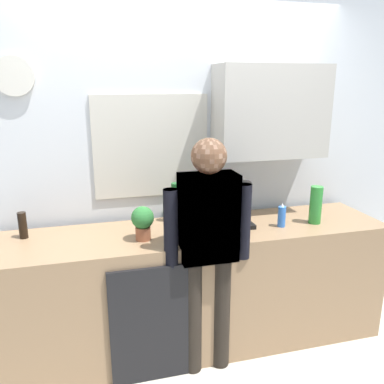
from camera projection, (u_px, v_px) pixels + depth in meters
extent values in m
plane|color=beige|center=(207.00, 366.00, 2.73)|extent=(8.00, 8.00, 0.00)
cube|color=#937251|center=(195.00, 287.00, 2.89)|extent=(2.80, 0.64, 0.91)
cube|color=black|center=(154.00, 326.00, 2.50)|extent=(0.56, 0.02, 0.82)
cube|color=silver|center=(181.00, 164.00, 3.07)|extent=(4.40, 0.10, 2.60)
cube|color=beige|center=(151.00, 146.00, 2.91)|extent=(0.86, 0.02, 0.76)
cube|color=#8CA5C6|center=(151.00, 146.00, 2.91)|extent=(0.80, 0.02, 0.70)
cube|color=#B7B2A8|center=(271.00, 112.00, 2.92)|extent=(0.84, 0.32, 0.68)
cylinder|color=silver|center=(14.00, 76.00, 2.55)|extent=(0.26, 0.03, 0.26)
cube|color=black|center=(238.00, 224.00, 2.84)|extent=(0.20, 0.20, 0.03)
cube|color=silver|center=(236.00, 201.00, 2.85)|extent=(0.18, 0.08, 0.28)
cylinder|color=black|center=(240.00, 216.00, 2.79)|extent=(0.11, 0.11, 0.11)
cylinder|color=black|center=(240.00, 184.00, 2.76)|extent=(0.17, 0.17, 0.03)
cylinder|color=black|center=(23.00, 225.00, 2.60)|extent=(0.06, 0.06, 0.18)
cylinder|color=#195923|center=(176.00, 203.00, 2.89)|extent=(0.07, 0.07, 0.30)
cylinder|color=#2D8C33|center=(316.00, 205.00, 2.87)|extent=(0.09, 0.09, 0.28)
cylinder|color=#3351B2|center=(180.00, 222.00, 2.78)|extent=(0.08, 0.08, 0.10)
cylinder|color=white|center=(208.00, 224.00, 2.74)|extent=(0.08, 0.08, 0.10)
cylinder|color=#9E5638|center=(143.00, 233.00, 2.58)|extent=(0.10, 0.10, 0.09)
sphere|color=#2D7233|center=(143.00, 218.00, 2.55)|extent=(0.15, 0.15, 0.15)
cylinder|color=blue|center=(282.00, 217.00, 2.82)|extent=(0.06, 0.06, 0.15)
cone|color=white|center=(282.00, 205.00, 2.79)|extent=(0.02, 0.02, 0.03)
cylinder|color=black|center=(193.00, 316.00, 2.60)|extent=(0.12, 0.12, 0.82)
cylinder|color=black|center=(221.00, 312.00, 2.65)|extent=(0.12, 0.12, 0.82)
cube|color=silver|center=(208.00, 218.00, 2.44)|extent=(0.36, 0.20, 0.56)
sphere|color=#D8AD8C|center=(209.00, 156.00, 2.34)|extent=(0.22, 0.22, 0.22)
cylinder|color=silver|center=(171.00, 228.00, 2.39)|extent=(0.09, 0.09, 0.50)
cylinder|color=silver|center=(244.00, 222.00, 2.51)|extent=(0.09, 0.09, 0.50)
cylinder|color=brown|center=(193.00, 316.00, 2.60)|extent=(0.12, 0.12, 0.82)
cylinder|color=brown|center=(221.00, 312.00, 2.65)|extent=(0.12, 0.12, 0.82)
cube|color=#262633|center=(208.00, 218.00, 2.44)|extent=(0.36, 0.20, 0.56)
sphere|color=#A57A59|center=(209.00, 156.00, 2.34)|extent=(0.22, 0.22, 0.22)
cylinder|color=#262633|center=(171.00, 228.00, 2.39)|extent=(0.09, 0.09, 0.50)
cylinder|color=#262633|center=(244.00, 222.00, 2.51)|extent=(0.09, 0.09, 0.50)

